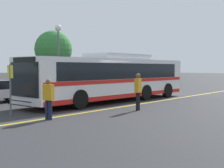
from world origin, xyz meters
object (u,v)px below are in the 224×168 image
street_lamp (58,40)px  tree_0 (53,49)px  transit_bus (112,77)px  parked_car_2 (61,87)px  bus_stop_sign (10,83)px  pedestrian_1 (138,89)px  pedestrian_0 (48,97)px  parked_car_3 (109,84)px

street_lamp → tree_0: (2.38, 3.56, -0.58)m
transit_bus → tree_0: bearing=-21.7°
parked_car_2 → bus_stop_sign: size_ratio=1.93×
pedestrian_1 → parked_car_2: bearing=60.8°
pedestrian_0 → bus_stop_sign: bus_stop_sign is taller
parked_car_3 → pedestrian_0: (-12.48, -7.43, 0.26)m
pedestrian_0 → tree_0: 18.96m
bus_stop_sign → tree_0: bearing=-44.0°
transit_bus → tree_0: size_ratio=2.24×
tree_0 → transit_bus: bearing=-113.2°
pedestrian_1 → tree_0: size_ratio=0.32×
transit_bus → parked_car_3: transit_bus is taller
transit_bus → street_lamp: (2.67, 8.25, 2.98)m
parked_car_3 → bus_stop_sign: size_ratio=2.18×
pedestrian_0 → street_lamp: (9.68, 10.76, 3.57)m
transit_bus → tree_0: tree_0 is taller
street_lamp → tree_0: street_lamp is taller
parked_car_2 → street_lamp: (2.73, 3.46, 3.78)m
street_lamp → bus_stop_sign: bearing=-139.2°
pedestrian_0 → bus_stop_sign: (-0.46, 2.00, 0.50)m
parked_car_3 → bus_stop_sign: (-12.94, -5.43, 0.77)m
transit_bus → street_lamp: size_ratio=2.23×
pedestrian_1 → street_lamp: street_lamp is taller
pedestrian_0 → bus_stop_sign: bearing=-1.0°
tree_0 → bus_stop_sign: bearing=-135.5°
parked_car_2 → tree_0: tree_0 is taller
parked_car_2 → parked_car_3: (5.52, 0.12, -0.05)m
parked_car_2 → pedestrian_1: (-2.38, -8.48, 0.34)m
pedestrian_0 → parked_car_3: bearing=-73.3°
tree_0 → street_lamp: bearing=-123.8°
parked_car_2 → bus_stop_sign: bus_stop_sign is taller
parked_car_2 → pedestrian_1: 8.81m
parked_car_3 → street_lamp: size_ratio=0.85×
transit_bus → street_lamp: 9.17m
parked_car_2 → pedestrian_0: pedestrian_0 is taller
bus_stop_sign → street_lamp: size_ratio=0.39×
street_lamp → pedestrian_0: bearing=-132.0°
street_lamp → transit_bus: bearing=-107.9°
transit_bus → parked_car_3: bearing=-46.6°
pedestrian_0 → pedestrian_1: bearing=-118.5°
street_lamp → tree_0: 4.32m
parked_car_2 → pedestrian_0: size_ratio=2.65×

